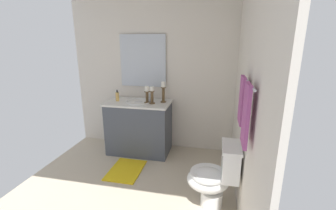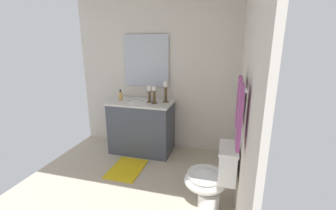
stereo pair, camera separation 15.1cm
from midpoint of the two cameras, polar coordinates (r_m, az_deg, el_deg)
The scene contains 15 objects.
floor at distance 3.11m, azimuth -8.97°, elevation -19.32°, with size 2.56×2.71×0.02m, color beige.
wall_back at distance 2.38m, azimuth 20.85°, elevation 1.58°, with size 2.56×0.04×2.45m, color silver.
wall_left at distance 3.79m, azimuth -1.86°, elevation 7.44°, with size 0.04×2.71×2.45m, color silver.
vanity_cabinet at distance 3.74m, azimuth -5.45°, elevation -5.41°, with size 0.58×1.02×0.85m.
sink_basin at distance 3.62m, azimuth -5.59°, elevation 0.29°, with size 0.40×0.40×0.24m.
mirror at distance 3.77m, azimuth -4.34°, elevation 11.05°, with size 0.02×0.76×0.83m, color silver.
candle_holder_tall at distance 3.52m, azimuth 0.65°, elevation 3.46°, with size 0.09×0.09×0.32m.
candle_holder_short at distance 3.45m, azimuth -2.25°, elevation 2.63°, with size 0.09×0.09×0.26m.
candle_holder_mid at distance 3.51m, azimuth -3.49°, elevation 2.82°, with size 0.09×0.09×0.26m.
soap_bottle at distance 3.72m, azimuth -10.74°, elevation 2.29°, with size 0.06×0.06×0.18m.
toilet at distance 2.58m, azimuth 12.67°, elevation -17.59°, with size 0.39×0.54×0.75m.
towel_bar at distance 1.98m, azimuth 20.63°, elevation 5.27°, with size 0.02×0.02×0.72m, color silver.
towel_near_vanity at distance 2.19m, azimuth 19.28°, elevation 0.90°, with size 0.24×0.03×0.44m, color #A54C8C.
towel_center at distance 1.85m, azimuth 19.86°, elevation -2.74°, with size 0.23×0.03×0.51m, color #A54C8C.
bath_mat at distance 3.40m, azimuth -9.09°, elevation -15.61°, with size 0.60×0.44×0.02m, color yellow.
Camera 2 is at (2.29, 1.18, 1.76)m, focal length 24.18 mm.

